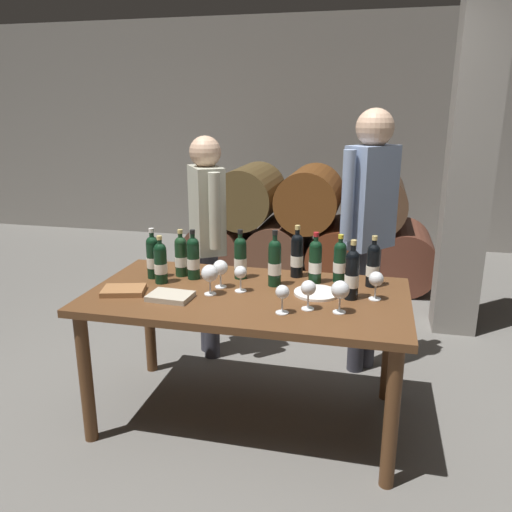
# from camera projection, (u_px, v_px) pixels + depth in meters

# --- Properties ---
(ground_plane) EXTENTS (14.00, 14.00, 0.00)m
(ground_plane) POSITION_uv_depth(u_px,v_px,m) (248.00, 417.00, 2.96)
(ground_plane) COLOR #66635E
(cellar_back_wall) EXTENTS (10.00, 0.24, 2.80)m
(cellar_back_wall) POSITION_uv_depth(u_px,v_px,m) (328.00, 133.00, 6.49)
(cellar_back_wall) COLOR gray
(cellar_back_wall) RESTS_ON ground_plane
(barrel_stack) EXTENTS (2.49, 0.90, 1.15)m
(barrel_stack) POSITION_uv_depth(u_px,v_px,m) (310.00, 228.00, 5.24)
(barrel_stack) COLOR brown
(barrel_stack) RESTS_ON ground_plane
(stone_pillar) EXTENTS (0.32, 0.32, 2.60)m
(stone_pillar) POSITION_uv_depth(u_px,v_px,m) (469.00, 166.00, 3.80)
(stone_pillar) COLOR gray
(stone_pillar) RESTS_ON ground_plane
(dining_table) EXTENTS (1.70, 0.90, 0.76)m
(dining_table) POSITION_uv_depth(u_px,v_px,m) (248.00, 309.00, 2.77)
(dining_table) COLOR brown
(dining_table) RESTS_ON ground_plane
(wine_bottle_0) EXTENTS (0.07, 0.07, 0.28)m
(wine_bottle_0) POSITION_uv_depth(u_px,v_px,m) (181.00, 256.00, 3.00)
(wine_bottle_0) COLOR #19381E
(wine_bottle_0) RESTS_ON dining_table
(wine_bottle_1) EXTENTS (0.07, 0.07, 0.27)m
(wine_bottle_1) POSITION_uv_depth(u_px,v_px,m) (161.00, 262.00, 2.87)
(wine_bottle_1) COLOR black
(wine_bottle_1) RESTS_ON dining_table
(wine_bottle_2) EXTENTS (0.07, 0.07, 0.29)m
(wine_bottle_2) POSITION_uv_depth(u_px,v_px,m) (193.00, 258.00, 2.94)
(wine_bottle_2) COLOR black
(wine_bottle_2) RESTS_ON dining_table
(wine_bottle_3) EXTENTS (0.07, 0.07, 0.31)m
(wine_bottle_3) POSITION_uv_depth(u_px,v_px,m) (297.00, 255.00, 2.98)
(wine_bottle_3) COLOR black
(wine_bottle_3) RESTS_ON dining_table
(wine_bottle_4) EXTENTS (0.07, 0.07, 0.29)m
(wine_bottle_4) POSITION_uv_depth(u_px,v_px,m) (315.00, 261.00, 2.87)
(wine_bottle_4) COLOR black
(wine_bottle_4) RESTS_ON dining_table
(wine_bottle_5) EXTENTS (0.07, 0.07, 0.31)m
(wine_bottle_5) POSITION_uv_depth(u_px,v_px,m) (352.00, 274.00, 2.63)
(wine_bottle_5) COLOR black
(wine_bottle_5) RESTS_ON dining_table
(wine_bottle_6) EXTENTS (0.07, 0.07, 0.29)m
(wine_bottle_6) POSITION_uv_depth(u_px,v_px,m) (240.00, 257.00, 2.95)
(wine_bottle_6) COLOR black
(wine_bottle_6) RESTS_ON dining_table
(wine_bottle_7) EXTENTS (0.07, 0.07, 0.28)m
(wine_bottle_7) POSITION_uv_depth(u_px,v_px,m) (340.00, 261.00, 2.89)
(wine_bottle_7) COLOR black
(wine_bottle_7) RESTS_ON dining_table
(wine_bottle_8) EXTENTS (0.07, 0.07, 0.30)m
(wine_bottle_8) POSITION_uv_depth(u_px,v_px,m) (153.00, 257.00, 2.96)
(wine_bottle_8) COLOR black
(wine_bottle_8) RESTS_ON dining_table
(wine_bottle_9) EXTENTS (0.07, 0.07, 0.32)m
(wine_bottle_9) POSITION_uv_depth(u_px,v_px,m) (275.00, 262.00, 2.82)
(wine_bottle_9) COLOR black
(wine_bottle_9) RESTS_ON dining_table
(wine_bottle_10) EXTENTS (0.07, 0.07, 0.29)m
(wine_bottle_10) POSITION_uv_depth(u_px,v_px,m) (373.00, 265.00, 2.82)
(wine_bottle_10) COLOR black
(wine_bottle_10) RESTS_ON dining_table
(wine_glass_0) EXTENTS (0.09, 0.09, 0.16)m
(wine_glass_0) POSITION_uv_depth(u_px,v_px,m) (210.00, 274.00, 2.69)
(wine_glass_0) COLOR white
(wine_glass_0) RESTS_ON dining_table
(wine_glass_1) EXTENTS (0.09, 0.09, 0.16)m
(wine_glass_1) POSITION_uv_depth(u_px,v_px,m) (340.00, 290.00, 2.45)
(wine_glass_1) COLOR white
(wine_glass_1) RESTS_ON dining_table
(wine_glass_2) EXTENTS (0.07, 0.07, 0.14)m
(wine_glass_2) POSITION_uv_depth(u_px,v_px,m) (241.00, 273.00, 2.74)
(wine_glass_2) COLOR white
(wine_glass_2) RESTS_ON dining_table
(wine_glass_3) EXTENTS (0.08, 0.08, 0.15)m
(wine_glass_3) POSITION_uv_depth(u_px,v_px,m) (376.00, 280.00, 2.62)
(wine_glass_3) COLOR white
(wine_glass_3) RESTS_ON dining_table
(wine_glass_4) EXTENTS (0.08, 0.08, 0.15)m
(wine_glass_4) POSITION_uv_depth(u_px,v_px,m) (308.00, 289.00, 2.50)
(wine_glass_4) COLOR white
(wine_glass_4) RESTS_ON dining_table
(wine_glass_5) EXTENTS (0.08, 0.08, 0.16)m
(wine_glass_5) POSITION_uv_depth(u_px,v_px,m) (220.00, 268.00, 2.80)
(wine_glass_5) COLOR white
(wine_glass_5) RESTS_ON dining_table
(wine_glass_6) EXTENTS (0.07, 0.07, 0.14)m
(wine_glass_6) POSITION_uv_depth(u_px,v_px,m) (282.00, 293.00, 2.45)
(wine_glass_6) COLOR white
(wine_glass_6) RESTS_ON dining_table
(tasting_notebook) EXTENTS (0.23, 0.17, 0.03)m
(tasting_notebook) POSITION_uv_depth(u_px,v_px,m) (170.00, 296.00, 2.66)
(tasting_notebook) COLOR #B2A893
(tasting_notebook) RESTS_ON dining_table
(leather_ledger) EXTENTS (0.25, 0.21, 0.03)m
(leather_ledger) POSITION_uv_depth(u_px,v_px,m) (124.00, 290.00, 2.74)
(leather_ledger) COLOR #936038
(leather_ledger) RESTS_ON dining_table
(serving_plate) EXTENTS (0.24, 0.24, 0.01)m
(serving_plate) POSITION_uv_depth(u_px,v_px,m) (316.00, 293.00, 2.73)
(serving_plate) COLOR white
(serving_plate) RESTS_ON dining_table
(sommelier_presenting) EXTENTS (0.34, 0.40, 1.72)m
(sommelier_presenting) POSITION_uv_depth(u_px,v_px,m) (369.00, 218.00, 3.23)
(sommelier_presenting) COLOR #383842
(sommelier_presenting) RESTS_ON ground_plane
(taster_seated_left) EXTENTS (0.32, 0.43, 1.54)m
(taster_seated_left) POSITION_uv_depth(u_px,v_px,m) (207.00, 229.00, 3.47)
(taster_seated_left) COLOR #383842
(taster_seated_left) RESTS_ON ground_plane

